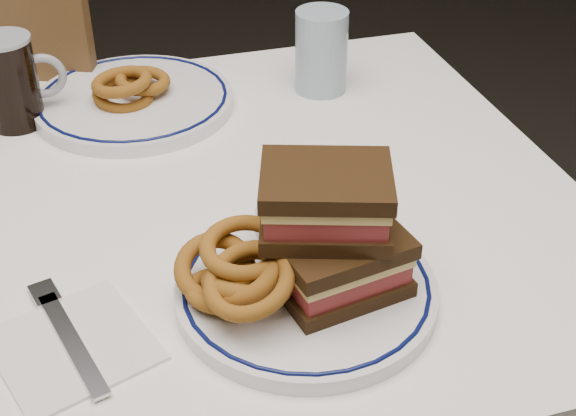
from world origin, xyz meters
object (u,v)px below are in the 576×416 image
object	(u,v)px
chair_far	(29,169)
reuben_sandwich	(332,231)
main_plate	(306,290)
beer_mug	(12,81)
far_plate	(134,101)

from	to	relation	value
chair_far	reuben_sandwich	distance (m)	0.93
main_plate	reuben_sandwich	world-z (taller)	reuben_sandwich
chair_far	main_plate	size ratio (longest dim) A/B	3.20
beer_mug	far_plate	xyz separation A→B (m)	(0.17, 0.00, -0.06)
main_plate	beer_mug	size ratio (longest dim) A/B	2.09
beer_mug	far_plate	world-z (taller)	beer_mug
chair_far	main_plate	xyz separation A→B (m)	(0.31, -0.79, 0.27)
reuben_sandwich	beer_mug	distance (m)	0.59
beer_mug	far_plate	distance (m)	0.18
main_plate	beer_mug	bearing A→B (deg)	120.34
main_plate	beer_mug	world-z (taller)	beer_mug
chair_far	beer_mug	bearing A→B (deg)	-85.10
chair_far	beer_mug	size ratio (longest dim) A/B	6.70
reuben_sandwich	far_plate	xyz separation A→B (m)	(-0.15, 0.50, -0.07)
reuben_sandwich	beer_mug	size ratio (longest dim) A/B	1.21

